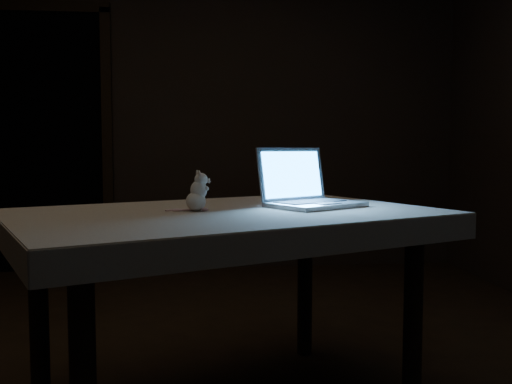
{
  "coord_description": "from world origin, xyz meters",
  "views": [
    {
      "loc": [
        0.12,
        -2.19,
        0.99
      ],
      "look_at": [
        0.32,
        -0.14,
        0.83
      ],
      "focal_mm": 40.0,
      "sensor_mm": 36.0,
      "label": 1
    }
  ],
  "objects": [
    {
      "name": "table",
      "position": [
        0.21,
        -0.11,
        0.38
      ],
      "size": [
        1.65,
        1.4,
        0.75
      ],
      "primitive_type": null,
      "rotation": [
        0.0,
        0.0,
        0.42
      ],
      "color": "black",
      "rests_on": "floor"
    },
    {
      "name": "laptop",
      "position": [
        0.57,
        -0.01,
        0.88
      ],
      "size": [
        0.45,
        0.44,
        0.23
      ],
      "primitive_type": null,
      "rotation": [
        0.0,
        0.0,
        0.58
      ],
      "color": "#BCBBC1",
      "rests_on": "tablecloth"
    },
    {
      "name": "doorway",
      "position": [
        -1.1,
        2.5,
        1.06
      ],
      "size": [
        1.06,
        0.36,
        2.13
      ],
      "primitive_type": null,
      "color": "black",
      "rests_on": "back_wall"
    },
    {
      "name": "tablecloth",
      "position": [
        0.29,
        -0.06,
        0.71
      ],
      "size": [
        1.79,
        1.67,
        0.09
      ],
      "primitive_type": null,
      "rotation": [
        0.0,
        0.0,
        0.61
      ],
      "color": "beige",
      "rests_on": "table"
    },
    {
      "name": "back_wall",
      "position": [
        0.0,
        2.5,
        1.3
      ],
      "size": [
        4.5,
        0.04,
        2.6
      ],
      "primitive_type": "cube",
      "color": "black",
      "rests_on": "ground"
    },
    {
      "name": "plush_mouse",
      "position": [
        0.11,
        -0.12,
        0.83
      ],
      "size": [
        0.15,
        0.15,
        0.15
      ],
      "primitive_type": null,
      "rotation": [
        0.0,
        0.0,
        0.83
      ],
      "color": "white",
      "rests_on": "tablecloth"
    }
  ]
}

